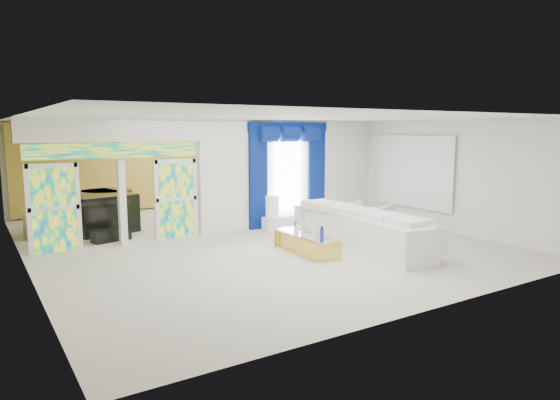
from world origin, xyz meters
TOP-DOWN VIEW (x-y plane):
  - floor at (0.00, 0.00)m, footprint 12.00×12.00m
  - dividing_wall at (2.15, 1.00)m, footprint 5.70×0.18m
  - dividing_header at (-2.85, 1.00)m, footprint 4.30×0.18m
  - stained_panel_left at (-4.28, 1.00)m, footprint 0.95×0.04m
  - stained_panel_right at (-1.42, 1.00)m, footprint 0.95×0.04m
  - stained_transom at (-2.85, 1.00)m, footprint 4.00×0.05m
  - window_pane at (1.90, 0.90)m, footprint 1.00×0.02m
  - blue_drape_left at (0.90, 0.87)m, footprint 0.55×0.10m
  - blue_drape_right at (2.90, 0.87)m, footprint 0.55×0.10m
  - blue_pelmet at (1.90, 0.87)m, footprint 2.60×0.12m
  - wall_mirror at (4.94, -1.00)m, footprint 0.04×2.70m
  - gold_curtains at (0.00, 5.90)m, footprint 9.70×0.12m
  - white_sofa at (1.81, -2.33)m, footprint 1.31×4.23m
  - coffee_table at (0.46, -2.03)m, footprint 0.78×1.87m
  - console_table at (1.41, 0.47)m, footprint 1.11×0.39m
  - table_lamp at (1.11, 0.47)m, footprint 0.36×0.36m
  - armchair at (3.38, -0.94)m, footprint 1.35×1.42m
  - grand_piano at (-2.95, 3.08)m, footprint 1.97×2.33m
  - piano_bench at (-2.95, 1.48)m, footprint 0.98×0.56m
  - tv_console at (-4.48, 2.81)m, footprint 0.57×0.53m
  - chandelier at (-2.30, 3.40)m, footprint 0.60×0.60m
  - decanters at (0.47, -2.10)m, footprint 0.17×1.18m

SIDE VIEW (x-z plane):
  - floor at x=0.00m, z-range 0.00..0.00m
  - piano_bench at x=-2.95m, z-range 0.00..0.31m
  - console_table at x=1.41m, z-range 0.00..0.36m
  - coffee_table at x=0.46m, z-range 0.00..0.40m
  - armchair at x=3.38m, z-range 0.00..0.73m
  - tv_console at x=-4.48m, z-range 0.00..0.74m
  - white_sofa at x=1.81m, z-range 0.00..0.79m
  - decanters at x=0.47m, z-range 0.37..0.61m
  - grand_piano at x=-2.95m, z-range 0.00..1.02m
  - table_lamp at x=1.11m, z-range 0.36..0.94m
  - stained_panel_left at x=-4.28m, z-range 0.00..2.00m
  - stained_panel_right at x=-1.42m, z-range 0.00..2.00m
  - blue_drape_left at x=0.90m, z-range 0.00..2.80m
  - blue_drape_right at x=2.90m, z-range 0.00..2.80m
  - window_pane at x=1.90m, z-range 0.30..2.60m
  - dividing_wall at x=2.15m, z-range 0.00..3.00m
  - gold_curtains at x=0.00m, z-range 0.05..2.95m
  - wall_mirror at x=4.94m, z-range 0.60..2.50m
  - stained_transom at x=-2.85m, z-range 2.08..2.42m
  - chandelier at x=-2.30m, z-range 2.35..2.95m
  - dividing_header at x=-2.85m, z-range 2.45..3.00m
  - blue_pelmet at x=1.90m, z-range 2.69..2.94m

